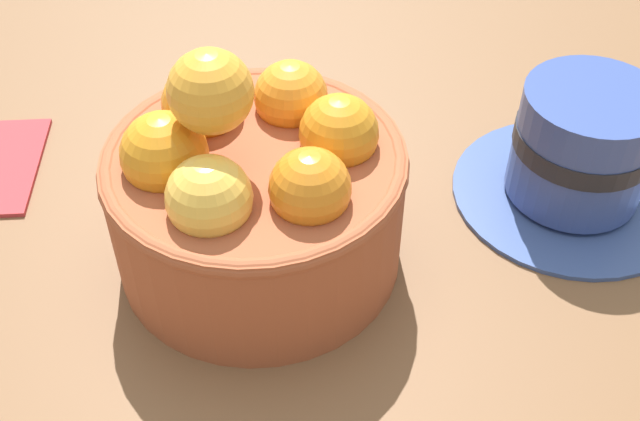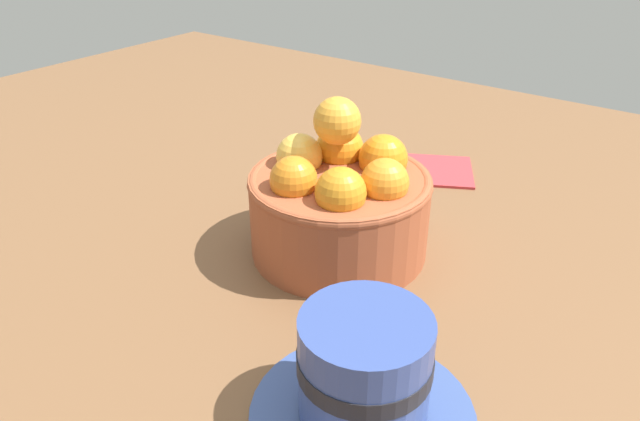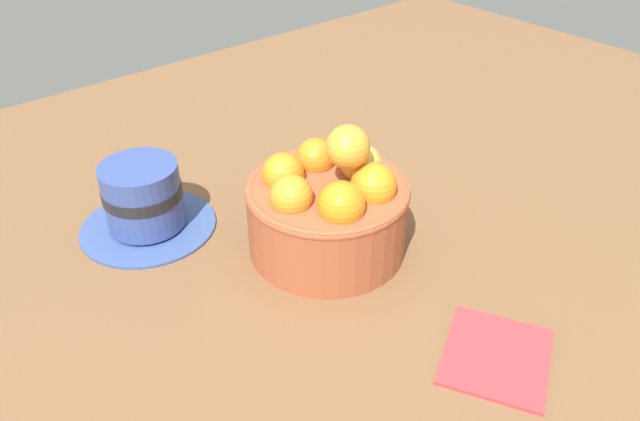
{
  "view_description": "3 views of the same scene",
  "coord_description": "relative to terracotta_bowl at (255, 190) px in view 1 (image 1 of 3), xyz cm",
  "views": [
    {
      "loc": [
        -26.89,
        -15.74,
        33.13
      ],
      "look_at": [
        0.93,
        -3.24,
        3.9
      ],
      "focal_mm": 44.92,
      "sensor_mm": 36.0,
      "label": 1
    },
    {
      "loc": [
        25.57,
        -37.65,
        29.13
      ],
      "look_at": [
        -0.39,
        -2.31,
        4.95
      ],
      "focal_mm": 33.46,
      "sensor_mm": 36.0,
      "label": 2
    },
    {
      "loc": [
        32.71,
        37.28,
        38.57
      ],
      "look_at": [
        -0.8,
        -2.03,
        3.11
      ],
      "focal_mm": 34.81,
      "sensor_mm": 36.0,
      "label": 3
    }
  ],
  "objects": [
    {
      "name": "ground_plane",
      "position": [
        0.05,
        -0.09,
        -6.84
      ],
      "size": [
        154.94,
        110.07,
        3.8
      ],
      "primitive_type": "cube",
      "color": "brown"
    },
    {
      "name": "terracotta_bowl",
      "position": [
        0.0,
        0.0,
        0.0
      ],
      "size": [
        15.76,
        15.76,
        13.66
      ],
      "color": "#9E4C2D",
      "rests_on": "ground_plane"
    },
    {
      "name": "coffee_cup",
      "position": [
        12.14,
        -14.95,
        -1.55
      ],
      "size": [
        14.11,
        14.11,
        7.48
      ],
      "color": "#384E8A",
      "rests_on": "ground_plane"
    }
  ]
}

